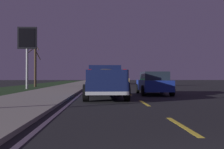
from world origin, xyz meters
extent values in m
plane|color=black|center=(27.00, 0.00, 0.00)|extent=(144.00, 144.00, 0.00)
cube|color=gray|center=(27.00, 5.70, 0.06)|extent=(108.00, 4.00, 0.12)
cube|color=#1E3819|center=(27.00, 10.70, 0.00)|extent=(108.00, 6.00, 0.01)
cube|color=yellow|center=(4.37, 0.00, 0.00)|extent=(2.40, 0.14, 0.01)
cube|color=yellow|center=(9.67, 0.00, 0.00)|extent=(2.40, 0.14, 0.01)
cube|color=yellow|center=(15.70, 0.00, 0.00)|extent=(2.40, 0.14, 0.01)
cube|color=yellow|center=(21.12, 0.00, 0.00)|extent=(2.40, 0.14, 0.01)
cube|color=yellow|center=(27.34, 0.00, 0.00)|extent=(2.40, 0.14, 0.01)
cube|color=yellow|center=(33.56, 0.00, 0.00)|extent=(2.40, 0.14, 0.01)
cube|color=yellow|center=(39.01, 0.00, 0.00)|extent=(2.40, 0.14, 0.01)
cube|color=yellow|center=(45.36, 0.00, 0.00)|extent=(2.40, 0.14, 0.01)
cube|color=yellow|center=(50.68, 0.00, 0.00)|extent=(2.40, 0.14, 0.01)
cube|color=yellow|center=(55.75, 0.00, 0.00)|extent=(2.40, 0.14, 0.01)
cube|color=yellow|center=(61.20, 0.00, 0.00)|extent=(2.40, 0.14, 0.01)
cube|color=yellow|center=(67.66, 0.00, 0.00)|extent=(2.40, 0.14, 0.01)
cube|color=yellow|center=(73.18, 0.00, 0.00)|extent=(2.40, 0.14, 0.01)
cube|color=yellow|center=(78.80, 0.00, 0.00)|extent=(2.40, 0.14, 0.01)
cube|color=silver|center=(27.00, 3.40, 0.00)|extent=(108.00, 0.14, 0.01)
cube|color=#141E4C|center=(12.35, 1.75, 0.67)|extent=(5.45, 2.13, 0.60)
cube|color=#141E4C|center=(13.54, 1.78, 1.42)|extent=(2.20, 1.89, 0.90)
cube|color=#1E2833|center=(12.49, 1.75, 1.47)|extent=(0.07, 1.44, 0.50)
cube|color=#141E4C|center=(11.25, 2.66, 1.25)|extent=(3.03, 0.15, 0.56)
cube|color=#141E4C|center=(11.29, 0.78, 1.25)|extent=(3.03, 0.15, 0.56)
cube|color=#141E4C|center=(9.69, 1.69, 1.25)|extent=(0.12, 1.88, 0.56)
cube|color=silver|center=(9.69, 1.69, 0.45)|extent=(0.17, 2.00, 0.16)
cube|color=red|center=(9.68, 2.49, 1.45)|extent=(0.06, 0.14, 0.20)
cube|color=red|center=(9.72, 0.89, 1.45)|extent=(0.06, 0.14, 0.20)
ellipsoid|color=#4C422D|center=(11.27, 1.72, 1.29)|extent=(2.63, 1.58, 0.64)
sphere|color=silver|center=(11.76, 2.10, 1.15)|extent=(0.40, 0.40, 0.40)
sphere|color=beige|center=(10.68, 1.41, 1.13)|extent=(0.34, 0.34, 0.34)
cylinder|color=black|center=(14.11, 2.79, 0.42)|extent=(0.84, 0.28, 0.84)
cylinder|color=black|center=(14.15, 0.79, 0.42)|extent=(0.84, 0.28, 0.84)
cylinder|color=black|center=(10.54, 2.71, 0.42)|extent=(0.84, 0.28, 0.84)
cylinder|color=black|center=(10.59, 0.71, 0.42)|extent=(0.84, 0.28, 0.84)
cube|color=#14592D|center=(38.92, 1.95, 0.63)|extent=(4.40, 1.81, 0.70)
cube|color=#1E2833|center=(38.67, 1.95, 1.26)|extent=(2.47, 1.59, 0.56)
cylinder|color=black|center=(40.41, 2.85, 0.34)|extent=(0.68, 0.22, 0.68)
cylinder|color=black|center=(40.42, 1.05, 0.34)|extent=(0.68, 0.22, 0.68)
cylinder|color=black|center=(37.42, 2.84, 0.34)|extent=(0.68, 0.22, 0.68)
cylinder|color=black|center=(37.42, 1.04, 0.34)|extent=(0.68, 0.22, 0.68)
cube|color=red|center=(36.77, 1.94, 0.68)|extent=(0.08, 1.51, 0.10)
cube|color=navy|center=(15.28, -1.59, 0.63)|extent=(4.44, 1.91, 0.70)
cube|color=#1E2833|center=(15.03, -1.58, 1.26)|extent=(2.50, 1.64, 0.56)
cylinder|color=black|center=(16.80, -0.73, 0.34)|extent=(0.68, 0.22, 0.68)
cylinder|color=black|center=(16.75, -2.52, 0.34)|extent=(0.68, 0.22, 0.68)
cylinder|color=black|center=(13.80, -0.65, 0.34)|extent=(0.68, 0.22, 0.68)
cylinder|color=black|center=(13.76, -2.45, 0.34)|extent=(0.68, 0.22, 0.68)
cube|color=red|center=(13.13, -1.54, 0.68)|extent=(0.12, 1.51, 0.10)
cube|color=#9E845B|center=(41.22, -1.75, 0.63)|extent=(4.41, 1.82, 0.70)
cube|color=#1E2833|center=(40.97, -1.75, 1.26)|extent=(2.47, 1.60, 0.56)
cylinder|color=black|center=(42.72, -0.86, 0.34)|extent=(0.68, 0.22, 0.68)
cylinder|color=black|center=(42.71, -2.66, 0.34)|extent=(0.68, 0.22, 0.68)
cylinder|color=black|center=(39.73, -0.84, 0.34)|extent=(0.68, 0.22, 0.68)
cylinder|color=black|center=(39.72, -2.64, 0.34)|extent=(0.68, 0.22, 0.68)
cube|color=red|center=(39.07, -1.74, 0.68)|extent=(0.09, 1.51, 0.10)
cylinder|color=#99999E|center=(23.77, 9.43, 3.12)|extent=(0.24, 0.24, 6.24)
cube|color=black|center=(23.77, 9.43, 5.14)|extent=(0.24, 1.90, 2.20)
cube|color=black|center=(23.64, 9.43, 5.14)|extent=(0.04, 1.60, 1.87)
cylinder|color=#423323|center=(29.05, 10.00, 2.53)|extent=(0.28, 0.28, 5.06)
cylinder|color=#423323|center=(29.65, 9.86, 3.96)|extent=(1.28, 0.41, 1.21)
cylinder|color=#423323|center=(28.71, 9.74, 4.79)|extent=(0.72, 0.65, 0.82)
cylinder|color=#423323|center=(28.62, 10.30, 4.48)|extent=(0.88, 0.76, 0.94)
camera|label=1|loc=(-1.63, 1.95, 1.19)|focal=40.03mm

